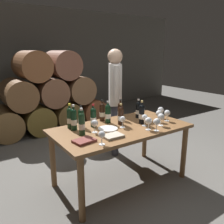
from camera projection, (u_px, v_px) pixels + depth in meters
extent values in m
plane|color=#66635E|center=(120.00, 181.00, 3.12)|extent=(14.00, 14.00, 0.00)
cube|color=slate|center=(26.00, 62.00, 6.11)|extent=(10.00, 0.24, 2.80)
cylinder|color=brown|center=(4.00, 123.00, 4.60)|extent=(0.60, 0.90, 0.60)
cylinder|color=olive|center=(36.00, 118.00, 4.94)|extent=(0.60, 0.90, 0.60)
cylinder|color=brown|center=(64.00, 114.00, 5.29)|extent=(0.60, 0.90, 0.60)
cylinder|color=brown|center=(88.00, 110.00, 5.63)|extent=(0.60, 0.90, 0.60)
cylinder|color=brown|center=(18.00, 94.00, 4.63)|extent=(0.60, 0.90, 0.60)
cylinder|color=brown|center=(49.00, 91.00, 4.97)|extent=(0.60, 0.90, 0.60)
cylinder|color=#895F3F|center=(76.00, 89.00, 5.32)|extent=(0.60, 0.90, 0.60)
cylinder|color=brown|center=(32.00, 66.00, 4.66)|extent=(0.60, 0.90, 0.60)
cylinder|color=brown|center=(61.00, 65.00, 5.01)|extent=(0.60, 0.90, 0.60)
cube|color=brown|center=(121.00, 128.00, 2.93)|extent=(1.70, 0.90, 0.04)
cylinder|color=brown|center=(81.00, 190.00, 2.29)|extent=(0.07, 0.07, 0.72)
cylinder|color=brown|center=(184.00, 152.00, 3.13)|extent=(0.07, 0.07, 0.72)
cylinder|color=brown|center=(53.00, 160.00, 2.92)|extent=(0.07, 0.07, 0.72)
cylinder|color=brown|center=(145.00, 136.00, 3.76)|extent=(0.07, 0.07, 0.72)
cylinder|color=black|center=(138.00, 111.00, 3.30)|extent=(0.07, 0.07, 0.19)
sphere|color=black|center=(138.00, 104.00, 3.27)|extent=(0.07, 0.07, 0.07)
cylinder|color=black|center=(138.00, 103.00, 3.27)|extent=(0.03, 0.03, 0.06)
cylinder|color=silver|center=(139.00, 100.00, 3.26)|extent=(0.03, 0.03, 0.02)
cylinder|color=silver|center=(138.00, 112.00, 3.30)|extent=(0.07, 0.07, 0.06)
cylinder|color=black|center=(120.00, 112.00, 3.21)|extent=(0.07, 0.07, 0.20)
sphere|color=black|center=(120.00, 105.00, 3.19)|extent=(0.07, 0.07, 0.07)
cylinder|color=black|center=(120.00, 103.00, 3.18)|extent=(0.03, 0.03, 0.06)
cylinder|color=black|center=(120.00, 100.00, 3.17)|extent=(0.03, 0.03, 0.02)
cylinder|color=silver|center=(120.00, 113.00, 3.22)|extent=(0.07, 0.07, 0.06)
cylinder|color=black|center=(121.00, 117.00, 3.00)|extent=(0.07, 0.07, 0.20)
sphere|color=black|center=(121.00, 109.00, 2.97)|extent=(0.07, 0.07, 0.07)
cylinder|color=black|center=(121.00, 107.00, 2.96)|extent=(0.03, 0.03, 0.06)
cylinder|color=tan|center=(121.00, 104.00, 2.95)|extent=(0.03, 0.03, 0.02)
cylinder|color=silver|center=(121.00, 118.00, 3.00)|extent=(0.07, 0.07, 0.06)
cylinder|color=black|center=(142.00, 116.00, 3.03)|extent=(0.07, 0.07, 0.22)
sphere|color=black|center=(142.00, 107.00, 3.00)|extent=(0.07, 0.07, 0.07)
cylinder|color=black|center=(142.00, 105.00, 2.99)|extent=(0.03, 0.03, 0.07)
cylinder|color=tan|center=(142.00, 101.00, 2.98)|extent=(0.03, 0.03, 0.02)
cylinder|color=silver|center=(142.00, 116.00, 3.03)|extent=(0.07, 0.07, 0.06)
cylinder|color=black|center=(93.00, 119.00, 2.91)|extent=(0.07, 0.07, 0.20)
sphere|color=black|center=(93.00, 110.00, 2.88)|extent=(0.07, 0.07, 0.07)
cylinder|color=black|center=(93.00, 108.00, 2.87)|extent=(0.03, 0.03, 0.06)
cylinder|color=#B21E23|center=(93.00, 105.00, 2.86)|extent=(0.03, 0.03, 0.02)
cylinder|color=silver|center=(93.00, 120.00, 2.91)|extent=(0.07, 0.07, 0.06)
cylinder|color=black|center=(81.00, 120.00, 2.89)|extent=(0.07, 0.07, 0.19)
sphere|color=black|center=(81.00, 112.00, 2.87)|extent=(0.07, 0.07, 0.07)
cylinder|color=black|center=(81.00, 110.00, 2.86)|extent=(0.03, 0.03, 0.06)
cylinder|color=black|center=(81.00, 107.00, 2.85)|extent=(0.03, 0.03, 0.02)
cylinder|color=silver|center=(81.00, 120.00, 2.90)|extent=(0.07, 0.07, 0.06)
cylinder|color=#19381E|center=(70.00, 120.00, 2.85)|extent=(0.07, 0.07, 0.22)
sphere|color=#19381E|center=(70.00, 111.00, 2.82)|extent=(0.07, 0.07, 0.07)
cylinder|color=#19381E|center=(69.00, 108.00, 2.81)|extent=(0.03, 0.03, 0.07)
cylinder|color=gold|center=(69.00, 105.00, 2.80)|extent=(0.03, 0.03, 0.02)
cylinder|color=silver|center=(70.00, 120.00, 2.85)|extent=(0.07, 0.07, 0.07)
cylinder|color=#19381E|center=(82.00, 126.00, 2.62)|extent=(0.07, 0.07, 0.22)
sphere|color=#19381E|center=(82.00, 116.00, 2.59)|extent=(0.07, 0.07, 0.07)
cylinder|color=#19381E|center=(81.00, 113.00, 2.58)|extent=(0.03, 0.03, 0.07)
cylinder|color=silver|center=(81.00, 109.00, 2.57)|extent=(0.03, 0.03, 0.03)
cylinder|color=silver|center=(82.00, 127.00, 2.62)|extent=(0.07, 0.07, 0.07)
cylinder|color=black|center=(102.00, 114.00, 3.15)|extent=(0.07, 0.07, 0.20)
sphere|color=black|center=(102.00, 106.00, 3.12)|extent=(0.07, 0.07, 0.07)
cylinder|color=black|center=(102.00, 104.00, 3.12)|extent=(0.03, 0.03, 0.06)
cylinder|color=black|center=(102.00, 101.00, 3.11)|extent=(0.03, 0.03, 0.02)
cylinder|color=silver|center=(102.00, 114.00, 3.15)|extent=(0.07, 0.07, 0.06)
cylinder|color=black|center=(74.00, 121.00, 2.78)|extent=(0.07, 0.07, 0.22)
sphere|color=black|center=(74.00, 112.00, 2.75)|extent=(0.07, 0.07, 0.07)
cylinder|color=black|center=(73.00, 110.00, 2.74)|extent=(0.03, 0.03, 0.07)
cylinder|color=silver|center=(73.00, 106.00, 2.73)|extent=(0.03, 0.03, 0.03)
cylinder|color=silver|center=(74.00, 122.00, 2.78)|extent=(0.07, 0.07, 0.07)
cylinder|color=black|center=(108.00, 115.00, 3.06)|extent=(0.07, 0.07, 0.21)
sphere|color=black|center=(108.00, 107.00, 3.04)|extent=(0.07, 0.07, 0.07)
cylinder|color=black|center=(108.00, 105.00, 3.03)|extent=(0.03, 0.03, 0.07)
cylinder|color=silver|center=(108.00, 102.00, 3.02)|extent=(0.03, 0.03, 0.02)
cylinder|color=silver|center=(108.00, 116.00, 3.07)|extent=(0.07, 0.07, 0.06)
cylinder|color=white|center=(161.00, 125.00, 2.97)|extent=(0.06, 0.06, 0.00)
cylinder|color=white|center=(161.00, 122.00, 2.96)|extent=(0.01, 0.01, 0.07)
sphere|color=white|center=(161.00, 117.00, 2.94)|extent=(0.09, 0.09, 0.09)
cylinder|color=white|center=(159.00, 122.00, 3.13)|extent=(0.06, 0.06, 0.00)
cylinder|color=white|center=(159.00, 119.00, 3.12)|extent=(0.01, 0.01, 0.07)
sphere|color=white|center=(159.00, 113.00, 3.10)|extent=(0.08, 0.08, 0.08)
cylinder|color=white|center=(95.00, 132.00, 2.72)|extent=(0.06, 0.06, 0.00)
cylinder|color=white|center=(95.00, 129.00, 2.71)|extent=(0.01, 0.01, 0.07)
sphere|color=white|center=(95.00, 123.00, 2.69)|extent=(0.08, 0.08, 0.08)
cylinder|color=white|center=(102.00, 144.00, 2.37)|extent=(0.06, 0.06, 0.00)
cylinder|color=white|center=(102.00, 141.00, 2.36)|extent=(0.01, 0.01, 0.07)
sphere|color=white|center=(102.00, 134.00, 2.34)|extent=(0.07, 0.07, 0.07)
cylinder|color=white|center=(156.00, 131.00, 2.78)|extent=(0.06, 0.06, 0.00)
cylinder|color=white|center=(156.00, 127.00, 2.77)|extent=(0.01, 0.01, 0.07)
sphere|color=white|center=(157.00, 122.00, 2.75)|extent=(0.08, 0.08, 0.08)
cylinder|color=white|center=(160.00, 118.00, 3.31)|extent=(0.06, 0.06, 0.00)
cylinder|color=white|center=(160.00, 115.00, 3.30)|extent=(0.01, 0.01, 0.07)
sphere|color=white|center=(161.00, 110.00, 3.28)|extent=(0.09, 0.09, 0.09)
cylinder|color=white|center=(144.00, 126.00, 2.96)|extent=(0.06, 0.06, 0.00)
cylinder|color=white|center=(145.00, 123.00, 2.95)|extent=(0.01, 0.01, 0.07)
sphere|color=white|center=(145.00, 117.00, 2.93)|extent=(0.08, 0.08, 0.08)
cylinder|color=white|center=(167.00, 121.00, 3.17)|extent=(0.06, 0.06, 0.00)
cylinder|color=white|center=(167.00, 118.00, 3.16)|extent=(0.01, 0.01, 0.07)
sphere|color=white|center=(167.00, 113.00, 3.14)|extent=(0.08, 0.08, 0.08)
cylinder|color=white|center=(122.00, 127.00, 2.89)|extent=(0.06, 0.06, 0.00)
cylinder|color=white|center=(122.00, 124.00, 2.88)|extent=(0.01, 0.01, 0.07)
sphere|color=white|center=(122.00, 119.00, 2.87)|extent=(0.07, 0.07, 0.07)
cylinder|color=white|center=(148.00, 130.00, 2.81)|extent=(0.06, 0.06, 0.00)
cylinder|color=white|center=(148.00, 127.00, 2.80)|extent=(0.01, 0.01, 0.07)
sphere|color=white|center=(148.00, 121.00, 2.78)|extent=(0.08, 0.08, 0.08)
cube|color=brown|center=(84.00, 141.00, 2.43)|extent=(0.24, 0.19, 0.03)
cube|color=#B2A893|center=(113.00, 136.00, 2.57)|extent=(0.22, 0.16, 0.03)
cylinder|color=white|center=(108.00, 129.00, 2.83)|extent=(0.24, 0.24, 0.01)
cylinder|color=#383842|center=(115.00, 128.00, 3.89)|extent=(0.11, 0.11, 0.85)
cylinder|color=#383842|center=(115.00, 131.00, 3.79)|extent=(0.11, 0.11, 0.85)
cube|color=silver|center=(115.00, 84.00, 3.65)|extent=(0.32, 0.37, 0.64)
cylinder|color=silver|center=(114.00, 81.00, 3.84)|extent=(0.08, 0.08, 0.54)
cylinder|color=silver|center=(116.00, 84.00, 3.44)|extent=(0.08, 0.08, 0.54)
sphere|color=tan|center=(115.00, 57.00, 3.54)|extent=(0.23, 0.23, 0.23)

